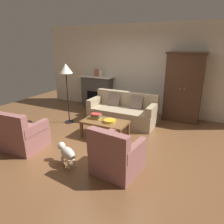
{
  "coord_description": "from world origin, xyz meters",
  "views": [
    {
      "loc": [
        2.14,
        -3.91,
        2.21
      ],
      "look_at": [
        -0.05,
        0.5,
        0.55
      ],
      "focal_mm": 32.86,
      "sensor_mm": 36.0,
      "label": 1
    }
  ],
  "objects_px": {
    "armchair_near_left": "(23,135)",
    "floor_lamp": "(66,72)",
    "fireplace": "(97,91)",
    "couch": "(123,112)",
    "book_stack": "(96,116)",
    "mantel_vase_terracotta": "(96,73)",
    "armchair_near_right": "(116,156)",
    "mantel_vase_cream": "(101,73)",
    "dog": "(67,153)",
    "armoire": "(184,87)",
    "fruit_bowl": "(110,121)",
    "coffee_table": "(105,123)"
  },
  "relations": [
    {
      "from": "armchair_near_left",
      "to": "floor_lamp",
      "type": "xyz_separation_m",
      "value": [
        -0.11,
        1.72,
        1.15
      ]
    },
    {
      "from": "fireplace",
      "to": "couch",
      "type": "distance_m",
      "value": 1.82
    },
    {
      "from": "floor_lamp",
      "to": "book_stack",
      "type": "bearing_deg",
      "value": -17.66
    },
    {
      "from": "mantel_vase_terracotta",
      "to": "armchair_near_right",
      "type": "xyz_separation_m",
      "value": [
        2.35,
        -3.31,
        -0.92
      ]
    },
    {
      "from": "mantel_vase_cream",
      "to": "mantel_vase_terracotta",
      "type": "bearing_deg",
      "value": 180.0
    },
    {
      "from": "mantel_vase_cream",
      "to": "dog",
      "type": "distance_m",
      "value": 3.84
    },
    {
      "from": "couch",
      "to": "armchair_near_right",
      "type": "height_order",
      "value": "armchair_near_right"
    },
    {
      "from": "mantel_vase_cream",
      "to": "armchair_near_left",
      "type": "bearing_deg",
      "value": -90.13
    },
    {
      "from": "couch",
      "to": "floor_lamp",
      "type": "relative_size",
      "value": 1.14
    },
    {
      "from": "fireplace",
      "to": "armoire",
      "type": "relative_size",
      "value": 0.63
    },
    {
      "from": "couch",
      "to": "floor_lamp",
      "type": "distance_m",
      "value": 1.94
    },
    {
      "from": "fireplace",
      "to": "armchair_near_left",
      "type": "distance_m",
      "value": 3.46
    },
    {
      "from": "fireplace",
      "to": "couch",
      "type": "bearing_deg",
      "value": -34.99
    },
    {
      "from": "fruit_bowl",
      "to": "mantel_vase_cream",
      "type": "height_order",
      "value": "mantel_vase_cream"
    },
    {
      "from": "coffee_table",
      "to": "fruit_bowl",
      "type": "distance_m",
      "value": 0.16
    },
    {
      "from": "armoire",
      "to": "fireplace",
      "type": "bearing_deg",
      "value": 178.49
    },
    {
      "from": "fireplace",
      "to": "mantel_vase_terracotta",
      "type": "height_order",
      "value": "mantel_vase_terracotta"
    },
    {
      "from": "coffee_table",
      "to": "mantel_vase_cream",
      "type": "relative_size",
      "value": 5.27
    },
    {
      "from": "armoire",
      "to": "floor_lamp",
      "type": "distance_m",
      "value": 3.35
    },
    {
      "from": "floor_lamp",
      "to": "fruit_bowl",
      "type": "bearing_deg",
      "value": -15.27
    },
    {
      "from": "mantel_vase_cream",
      "to": "armchair_near_right",
      "type": "xyz_separation_m",
      "value": [
        2.17,
        -3.31,
        -0.91
      ]
    },
    {
      "from": "armoire",
      "to": "coffee_table",
      "type": "xyz_separation_m",
      "value": [
        -1.47,
        -2.07,
        -0.63
      ]
    },
    {
      "from": "fireplace",
      "to": "fruit_bowl",
      "type": "height_order",
      "value": "fireplace"
    },
    {
      "from": "armoire",
      "to": "armchair_near_left",
      "type": "bearing_deg",
      "value": -129.47
    },
    {
      "from": "floor_lamp",
      "to": "mantel_vase_terracotta",
      "type": "bearing_deg",
      "value": 92.24
    },
    {
      "from": "armoire",
      "to": "mantel_vase_terracotta",
      "type": "height_order",
      "value": "armoire"
    },
    {
      "from": "armoire",
      "to": "mantel_vase_cream",
      "type": "bearing_deg",
      "value": 178.76
    },
    {
      "from": "armoire",
      "to": "coffee_table",
      "type": "relative_size",
      "value": 1.81
    },
    {
      "from": "coffee_table",
      "to": "book_stack",
      "type": "bearing_deg",
      "value": 168.79
    },
    {
      "from": "mantel_vase_cream",
      "to": "dog",
      "type": "relative_size",
      "value": 0.39
    },
    {
      "from": "coffee_table",
      "to": "floor_lamp",
      "type": "xyz_separation_m",
      "value": [
        -1.41,
        0.42,
        1.1
      ]
    },
    {
      "from": "couch",
      "to": "armchair_near_right",
      "type": "bearing_deg",
      "value": -69.16
    },
    {
      "from": "couch",
      "to": "dog",
      "type": "distance_m",
      "value": 2.5
    },
    {
      "from": "armoire",
      "to": "armchair_near_left",
      "type": "xyz_separation_m",
      "value": [
        -2.78,
        -3.37,
        -0.68
      ]
    },
    {
      "from": "mantel_vase_terracotta",
      "to": "armchair_near_left",
      "type": "xyz_separation_m",
      "value": [
        0.17,
        -3.43,
        -0.92
      ]
    },
    {
      "from": "armchair_near_left",
      "to": "armchair_near_right",
      "type": "xyz_separation_m",
      "value": [
        2.18,
        0.12,
        0.0
      ]
    },
    {
      "from": "armchair_near_right",
      "to": "dog",
      "type": "bearing_deg",
      "value": -168.34
    },
    {
      "from": "book_stack",
      "to": "mantel_vase_cream",
      "type": "relative_size",
      "value": 1.23
    },
    {
      "from": "couch",
      "to": "fruit_bowl",
      "type": "distance_m",
      "value": 1.13
    },
    {
      "from": "floor_lamp",
      "to": "dog",
      "type": "distance_m",
      "value": 2.55
    },
    {
      "from": "coffee_table",
      "to": "floor_lamp",
      "type": "relative_size",
      "value": 0.65
    },
    {
      "from": "book_stack",
      "to": "armchair_near_right",
      "type": "xyz_separation_m",
      "value": [
        1.15,
        -1.24,
        -0.17
      ]
    },
    {
      "from": "floor_lamp",
      "to": "dog",
      "type": "xyz_separation_m",
      "value": [
        1.34,
        -1.8,
        -1.22
      ]
    },
    {
      "from": "coffee_table",
      "to": "mantel_vase_cream",
      "type": "distance_m",
      "value": 2.64
    },
    {
      "from": "fireplace",
      "to": "fruit_bowl",
      "type": "xyz_separation_m",
      "value": [
        1.61,
        -2.15,
        -0.12
      ]
    },
    {
      "from": "mantel_vase_cream",
      "to": "armchair_near_right",
      "type": "relative_size",
      "value": 0.24
    },
    {
      "from": "armoire",
      "to": "couch",
      "type": "distance_m",
      "value": 1.88
    },
    {
      "from": "mantel_vase_terracotta",
      "to": "armchair_near_left",
      "type": "bearing_deg",
      "value": -87.12
    },
    {
      "from": "floor_lamp",
      "to": "dog",
      "type": "height_order",
      "value": "floor_lamp"
    },
    {
      "from": "fireplace",
      "to": "floor_lamp",
      "type": "distance_m",
      "value": 1.95
    }
  ]
}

